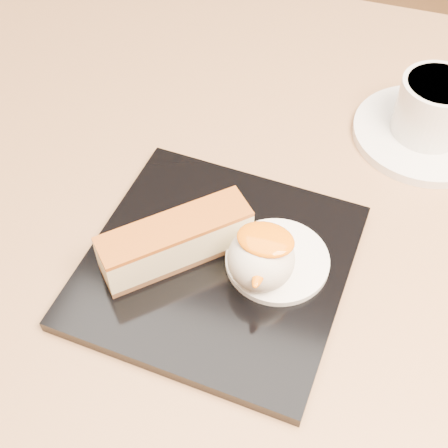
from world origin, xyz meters
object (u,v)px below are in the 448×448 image
(table, at_px, (196,286))
(saucer, at_px, (425,134))
(ice_cream_scoop, at_px, (261,259))
(cheesecake, at_px, (176,241))
(dessert_plate, at_px, (217,265))
(coffee_cup, at_px, (436,107))

(table, distance_m, saucer, 0.30)
(table, bearing_deg, ice_cream_scoop, -40.84)
(cheesecake, relative_size, saucer, 0.79)
(dessert_plate, xyz_separation_m, coffee_cup, (0.16, 0.23, 0.04))
(dessert_plate, height_order, ice_cream_scoop, ice_cream_scoop)
(saucer, bearing_deg, coffee_cup, -21.72)
(ice_cream_scoop, xyz_separation_m, coffee_cup, (0.12, 0.23, 0.00))
(saucer, bearing_deg, table, -142.86)
(table, distance_m, cheesecake, 0.21)
(ice_cream_scoop, bearing_deg, coffee_cup, 63.68)
(table, height_order, cheesecake, cheesecake)
(cheesecake, relative_size, coffee_cup, 1.22)
(dessert_plate, xyz_separation_m, cheesecake, (-0.03, -0.00, 0.03))
(dessert_plate, relative_size, ice_cream_scoop, 3.95)
(cheesecake, bearing_deg, coffee_cup, 6.64)
(dessert_plate, xyz_separation_m, saucer, (0.15, 0.23, -0.00))
(table, xyz_separation_m, dessert_plate, (0.05, -0.07, 0.16))
(table, xyz_separation_m, cheesecake, (0.02, -0.08, 0.19))
(saucer, bearing_deg, ice_cream_scoop, -115.90)
(saucer, bearing_deg, cheesecake, -128.84)
(table, height_order, saucer, saucer)
(saucer, distance_m, coffee_cup, 0.04)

